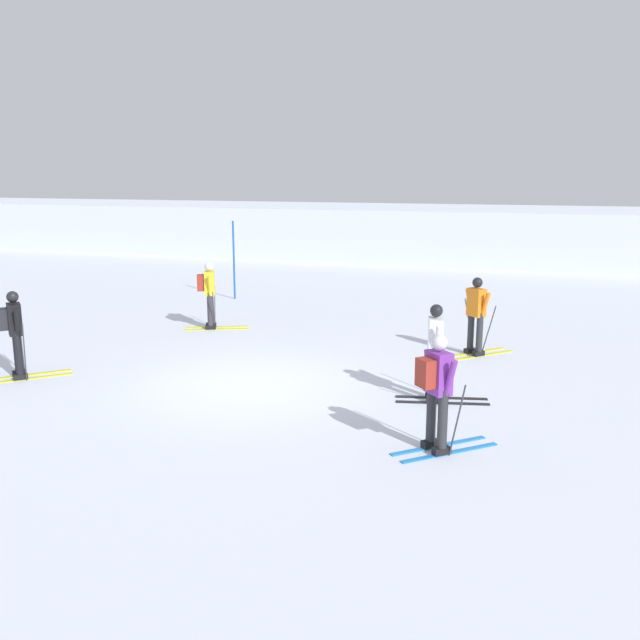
{
  "coord_description": "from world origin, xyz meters",
  "views": [
    {
      "loc": [
        5.16,
        -11.15,
        3.88
      ],
      "look_at": [
        0.73,
        1.99,
        0.9
      ],
      "focal_mm": 38.42,
      "sensor_mm": 36.0,
      "label": 1
    }
  ],
  "objects_px": {
    "skier_orange": "(476,314)",
    "trail_marker_pole": "(234,260)",
    "skier_black": "(14,330)",
    "skier_yellow": "(209,292)",
    "skier_white": "(436,350)",
    "skier_purple": "(437,388)"
  },
  "relations": [
    {
      "from": "skier_black",
      "to": "skier_yellow",
      "type": "xyz_separation_m",
      "value": [
        1.47,
        5.06,
        -0.0
      ]
    },
    {
      "from": "skier_orange",
      "to": "skier_white",
      "type": "height_order",
      "value": "same"
    },
    {
      "from": "skier_purple",
      "to": "skier_yellow",
      "type": "relative_size",
      "value": 1.0
    },
    {
      "from": "skier_purple",
      "to": "skier_yellow",
      "type": "bearing_deg",
      "value": 137.99
    },
    {
      "from": "skier_orange",
      "to": "skier_black",
      "type": "bearing_deg",
      "value": -150.59
    },
    {
      "from": "skier_white",
      "to": "trail_marker_pole",
      "type": "height_order",
      "value": "trail_marker_pole"
    },
    {
      "from": "skier_purple",
      "to": "trail_marker_pole",
      "type": "xyz_separation_m",
      "value": [
        -7.97,
        10.12,
        0.27
      ]
    },
    {
      "from": "skier_orange",
      "to": "trail_marker_pole",
      "type": "distance_m",
      "value": 9.14
    },
    {
      "from": "skier_purple",
      "to": "skier_black",
      "type": "xyz_separation_m",
      "value": [
        -8.19,
        0.99,
        0.0
      ]
    },
    {
      "from": "skier_white",
      "to": "trail_marker_pole",
      "type": "distance_m",
      "value": 10.95
    },
    {
      "from": "skier_orange",
      "to": "skier_white",
      "type": "distance_m",
      "value": 3.36
    },
    {
      "from": "skier_black",
      "to": "skier_orange",
      "type": "bearing_deg",
      "value": 29.41
    },
    {
      "from": "skier_orange",
      "to": "skier_purple",
      "type": "bearing_deg",
      "value": -89.53
    },
    {
      "from": "trail_marker_pole",
      "to": "skier_white",
      "type": "bearing_deg",
      "value": -46.07
    },
    {
      "from": "trail_marker_pole",
      "to": "skier_purple",
      "type": "bearing_deg",
      "value": -51.77
    },
    {
      "from": "skier_yellow",
      "to": "skier_orange",
      "type": "bearing_deg",
      "value": -4.06
    },
    {
      "from": "skier_black",
      "to": "skier_orange",
      "type": "xyz_separation_m",
      "value": [
        8.14,
        4.59,
        -0.04
      ]
    },
    {
      "from": "skier_purple",
      "to": "skier_black",
      "type": "distance_m",
      "value": 8.25
    },
    {
      "from": "skier_white",
      "to": "skier_orange",
      "type": "bearing_deg",
      "value": 84.32
    },
    {
      "from": "skier_black",
      "to": "skier_white",
      "type": "distance_m",
      "value": 7.91
    },
    {
      "from": "skier_yellow",
      "to": "trail_marker_pole",
      "type": "relative_size",
      "value": 0.7
    },
    {
      "from": "skier_orange",
      "to": "trail_marker_pole",
      "type": "bearing_deg",
      "value": 150.2
    }
  ]
}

